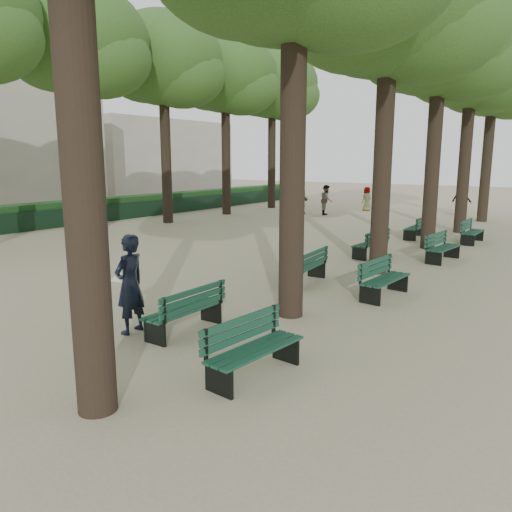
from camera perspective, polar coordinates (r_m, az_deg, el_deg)
The scene contains 24 objects.
ground at distance 9.52m, azimuth -13.58°, elevation -9.58°, with size 120.00×120.00×0.00m, color tan.
tree_central_3 at distance 20.04m, azimuth 20.44°, elevation 22.92°, with size 6.00×6.00×9.95m.
tree_central_4 at distance 24.80m, azimuth 23.56°, elevation 20.26°, with size 6.00×6.00×9.95m.
tree_central_5 at distance 29.64m, azimuth 25.60°, elevation 18.44°, with size 6.00×6.00×9.95m.
tree_far_2 at distance 23.81m, azimuth -19.87°, elevation 22.16°, with size 6.00×6.00×10.45m.
tree_far_3 at distance 27.02m, azimuth -10.61°, elevation 21.18°, with size 6.00×6.00×10.45m.
tree_far_4 at distance 30.72m, azimuth -3.55°, elevation 20.08°, with size 6.00×6.00×10.45m.
tree_far_5 at distance 34.74m, azimuth 1.86°, elevation 19.04°, with size 6.00×6.00×10.45m.
bench_left_0 at distance 9.78m, azimuth -8.18°, elevation -7.12°, with size 0.58×1.80×0.92m.
bench_left_1 at distance 13.51m, azimuth 5.65°, elevation -1.98°, with size 0.74×1.85×0.92m.
bench_left_2 at distance 17.53m, azimuth 12.91°, elevation 0.80°, with size 0.71×1.84×0.92m.
bench_left_3 at distance 22.11m, azimuth 17.70°, elevation 2.64°, with size 0.64×1.82×0.92m.
bench_right_0 at distance 7.80m, azimuth -0.11°, elevation -11.81°, with size 0.75×1.85×0.92m.
bench_right_1 at distance 12.48m, azimuth 14.50°, elevation -3.37°, with size 0.70×1.84×0.92m.
bench_right_2 at distance 17.43m, azimuth 20.59°, elevation 0.31°, with size 0.77×1.85×0.92m.
bench_right_3 at distance 21.65m, azimuth 23.50°, elevation 2.07°, with size 0.59×1.81×0.92m.
man_with_map at distance 9.79m, azimuth -14.22°, elevation -3.15°, with size 0.66×0.80×1.92m.
pedestrian_a at distance 30.28m, azimuth 8.05°, elevation 6.36°, with size 0.87×0.36×1.78m, color #262628.
pedestrian_b at distance 33.51m, azimuth 22.46°, elevation 6.15°, with size 1.20×0.37×1.86m, color #262628.
pedestrian_d at distance 33.14m, azimuth 12.55°, elevation 6.39°, with size 0.75×0.31×1.54m, color #262628.
pedestrian_e at distance 30.47m, azimuth 5.22°, elevation 6.24°, with size 1.44×0.31×1.55m, color #262628.
fence at distance 27.66m, azimuth -17.40°, elevation 4.61°, with size 0.08×42.00×0.90m, color black.
hedge at distance 28.20m, azimuth -18.30°, elevation 4.98°, with size 1.20×42.00×1.20m, color #143C17.
building_far at distance 53.53m, azimuth -13.41°, elevation 10.95°, with size 12.00×16.00×7.00m, color #B7B2A3.
Camera 1 is at (6.75, -5.85, 3.30)m, focal length 35.00 mm.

